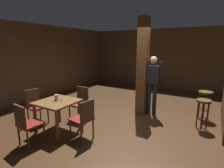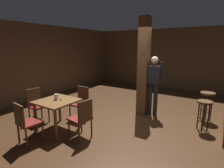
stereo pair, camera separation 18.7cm
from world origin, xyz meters
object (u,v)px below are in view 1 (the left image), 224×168
at_px(dining_table, 57,107).
at_px(bar_stool_near, 203,107).
at_px(salt_shaker, 61,99).
at_px(bar_stool_mid, 205,98).
at_px(chair_west, 36,104).
at_px(napkin_cup, 56,97).
at_px(standing_person, 153,81).
at_px(chair_south, 27,123).
at_px(chair_north, 80,101).
at_px(chair_east, 84,117).

height_order(dining_table, bar_stool_near, dining_table).
xyz_separation_m(salt_shaker, bar_stool_mid, (2.88, 2.53, -0.19)).
height_order(chair_west, bar_stool_mid, chair_west).
distance_m(napkin_cup, standing_person, 2.68).
bearing_deg(napkin_cup, bar_stool_near, 31.38).
bearing_deg(napkin_cup, salt_shaker, 6.40).
distance_m(dining_table, bar_stool_near, 3.51).
height_order(chair_south, bar_stool_near, chair_south).
xyz_separation_m(dining_table, chair_north, (0.00, 0.80, -0.10)).
bearing_deg(chair_south, salt_shaker, 83.15).
relative_size(dining_table, salt_shaker, 11.40).
bearing_deg(dining_table, napkin_cup, 146.58).
height_order(chair_west, salt_shaker, chair_west).
height_order(chair_south, bar_stool_mid, chair_south).
distance_m(chair_south, bar_stool_mid, 4.50).
height_order(salt_shaker, bar_stool_near, salt_shaker).
distance_m(salt_shaker, standing_person, 2.59).
height_order(chair_north, salt_shaker, chair_north).
distance_m(salt_shaker, bar_stool_near, 3.42).
bearing_deg(chair_west, standing_person, 41.28).
bearing_deg(salt_shaker, standing_person, 54.16).
bearing_deg(chair_south, bar_stool_near, 41.85).
bearing_deg(chair_east, standing_person, 69.60).
height_order(chair_north, standing_person, standing_person).
distance_m(chair_west, standing_person, 3.27).
xyz_separation_m(chair_west, bar_stool_near, (3.80, 1.87, 0.04)).
relative_size(chair_west, salt_shaker, 11.74).
relative_size(chair_north, salt_shaker, 11.74).
relative_size(chair_east, bar_stool_mid, 1.14).
relative_size(chair_north, bar_stool_near, 1.21).
xyz_separation_m(chair_south, chair_north, (0.02, 1.59, 0.00)).
height_order(chair_north, bar_stool_near, chair_north).
bearing_deg(bar_stool_mid, chair_east, -129.97).
xyz_separation_m(napkin_cup, bar_stool_near, (3.02, 1.84, -0.26)).
height_order(salt_shaker, standing_person, standing_person).
bearing_deg(chair_south, chair_west, 135.58).
relative_size(napkin_cup, bar_stool_mid, 0.18).
bearing_deg(dining_table, chair_west, 179.24).
xyz_separation_m(chair_north, salt_shaker, (0.08, -0.75, 0.27)).
xyz_separation_m(dining_table, salt_shaker, (0.08, 0.05, 0.17)).
bearing_deg(bar_stool_near, salt_shaker, -147.62).
xyz_separation_m(standing_person, bar_stool_near, (1.37, -0.27, -0.45)).
distance_m(bar_stool_near, bar_stool_mid, 0.70).
xyz_separation_m(chair_south, chair_east, (0.81, 0.79, 0.00)).
relative_size(salt_shaker, bar_stool_mid, 0.10).
distance_m(chair_east, bar_stool_mid, 3.37).
bearing_deg(bar_stool_near, chair_east, -139.02).
relative_size(dining_table, bar_stool_mid, 1.10).
bearing_deg(salt_shaker, napkin_cup, -173.60).
relative_size(chair_south, bar_stool_near, 1.21).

